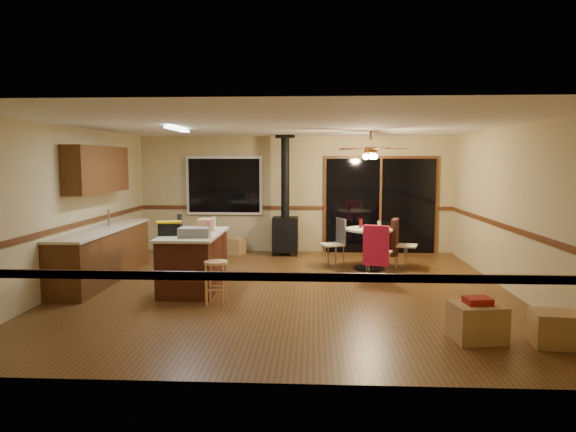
# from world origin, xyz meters

# --- Properties ---
(floor) EXTENTS (7.00, 7.00, 0.00)m
(floor) POSITION_xyz_m (0.00, 0.00, 0.00)
(floor) COLOR #543417
(floor) RESTS_ON ground
(ceiling) EXTENTS (7.00, 7.00, 0.00)m
(ceiling) POSITION_xyz_m (0.00, 0.00, 2.60)
(ceiling) COLOR silver
(ceiling) RESTS_ON ground
(wall_back) EXTENTS (7.00, 0.00, 7.00)m
(wall_back) POSITION_xyz_m (0.00, 3.50, 1.30)
(wall_back) COLOR tan
(wall_back) RESTS_ON ground
(wall_front) EXTENTS (7.00, 0.00, 7.00)m
(wall_front) POSITION_xyz_m (0.00, -3.50, 1.30)
(wall_front) COLOR tan
(wall_front) RESTS_ON ground
(wall_left) EXTENTS (0.00, 7.00, 7.00)m
(wall_left) POSITION_xyz_m (-3.50, 0.00, 1.30)
(wall_left) COLOR tan
(wall_left) RESTS_ON ground
(wall_right) EXTENTS (0.00, 7.00, 7.00)m
(wall_right) POSITION_xyz_m (3.50, 0.00, 1.30)
(wall_right) COLOR tan
(wall_right) RESTS_ON ground
(chair_rail) EXTENTS (7.00, 7.00, 0.08)m
(chair_rail) POSITION_xyz_m (0.00, 0.00, 1.00)
(chair_rail) COLOR #522B14
(chair_rail) RESTS_ON ground
(window) EXTENTS (1.72, 0.10, 1.32)m
(window) POSITION_xyz_m (-1.60, 3.45, 1.50)
(window) COLOR black
(window) RESTS_ON ground
(sliding_door) EXTENTS (2.52, 0.10, 2.10)m
(sliding_door) POSITION_xyz_m (1.90, 3.45, 1.05)
(sliding_door) COLOR black
(sliding_door) RESTS_ON ground
(lower_cabinets) EXTENTS (0.60, 3.00, 0.86)m
(lower_cabinets) POSITION_xyz_m (-3.20, 0.50, 0.43)
(lower_cabinets) COLOR #512D14
(lower_cabinets) RESTS_ON ground
(countertop) EXTENTS (0.64, 3.04, 0.04)m
(countertop) POSITION_xyz_m (-3.20, 0.50, 0.88)
(countertop) COLOR beige
(countertop) RESTS_ON lower_cabinets
(upper_cabinets) EXTENTS (0.35, 2.00, 0.80)m
(upper_cabinets) POSITION_xyz_m (-3.33, 0.70, 1.90)
(upper_cabinets) COLOR #512D14
(upper_cabinets) RESTS_ON ground
(kitchen_island) EXTENTS (0.88, 1.68, 0.90)m
(kitchen_island) POSITION_xyz_m (-1.50, 0.00, 0.45)
(kitchen_island) COLOR #411B10
(kitchen_island) RESTS_ON ground
(wood_stove) EXTENTS (0.55, 0.50, 2.52)m
(wood_stove) POSITION_xyz_m (-0.20, 3.05, 0.73)
(wood_stove) COLOR black
(wood_stove) RESTS_ON ground
(ceiling_fan) EXTENTS (0.24, 0.24, 0.55)m
(ceiling_fan) POSITION_xyz_m (1.47, 1.63, 2.21)
(ceiling_fan) COLOR brown
(ceiling_fan) RESTS_ON ceiling
(fluorescent_strip) EXTENTS (0.10, 1.20, 0.04)m
(fluorescent_strip) POSITION_xyz_m (-1.80, 0.30, 2.56)
(fluorescent_strip) COLOR white
(fluorescent_strip) RESTS_ON ceiling
(toolbox_grey) EXTENTS (0.47, 0.29, 0.14)m
(toolbox_grey) POSITION_xyz_m (-1.38, -0.45, 0.97)
(toolbox_grey) COLOR slate
(toolbox_grey) RESTS_ON kitchen_island
(toolbox_black) EXTENTS (0.37, 0.25, 0.19)m
(toolbox_black) POSITION_xyz_m (-1.82, -0.25, 0.99)
(toolbox_black) COLOR black
(toolbox_black) RESTS_ON kitchen_island
(toolbox_yellow_lid) EXTENTS (0.42, 0.29, 0.03)m
(toolbox_yellow_lid) POSITION_xyz_m (-1.82, -0.25, 1.10)
(toolbox_yellow_lid) COLOR gold
(toolbox_yellow_lid) RESTS_ON toolbox_black
(box_on_island) EXTENTS (0.22, 0.30, 0.20)m
(box_on_island) POSITION_xyz_m (-1.36, 0.26, 1.00)
(box_on_island) COLOR #A67C4A
(box_on_island) RESTS_ON kitchen_island
(bottle_dark) EXTENTS (0.09, 0.09, 0.29)m
(bottle_dark) POSITION_xyz_m (-1.77, 0.20, 1.04)
(bottle_dark) COLOR black
(bottle_dark) RESTS_ON kitchen_island
(bottle_pink) EXTENTS (0.08, 0.08, 0.20)m
(bottle_pink) POSITION_xyz_m (-1.24, -0.10, 1.00)
(bottle_pink) COLOR #D84C8C
(bottle_pink) RESTS_ON kitchen_island
(bottle_white) EXTENTS (0.08, 0.08, 0.19)m
(bottle_white) POSITION_xyz_m (-1.31, 0.72, 0.99)
(bottle_white) COLOR white
(bottle_white) RESTS_ON kitchen_island
(bar_stool) EXTENTS (0.45, 0.45, 0.62)m
(bar_stool) POSITION_xyz_m (-0.98, -0.85, 0.31)
(bar_stool) COLOR tan
(bar_stool) RESTS_ON floor
(blue_bucket) EXTENTS (0.38, 0.38, 0.27)m
(blue_bucket) POSITION_xyz_m (-1.35, -0.51, 0.13)
(blue_bucket) COLOR #0C47A8
(blue_bucket) RESTS_ON floor
(dining_table) EXTENTS (0.89, 0.89, 0.78)m
(dining_table) POSITION_xyz_m (1.47, 1.63, 0.53)
(dining_table) COLOR black
(dining_table) RESTS_ON ground
(glass_red) EXTENTS (0.08, 0.08, 0.17)m
(glass_red) POSITION_xyz_m (1.32, 1.73, 0.87)
(glass_red) COLOR #590C14
(glass_red) RESTS_ON dining_table
(glass_cream) EXTENTS (0.08, 0.08, 0.15)m
(glass_cream) POSITION_xyz_m (1.65, 1.58, 0.86)
(glass_cream) COLOR beige
(glass_cream) RESTS_ON dining_table
(chair_left) EXTENTS (0.52, 0.52, 0.51)m
(chair_left) POSITION_xyz_m (0.87, 1.77, 0.59)
(chair_left) COLOR #B6AD87
(chair_left) RESTS_ON ground
(chair_near) EXTENTS (0.56, 0.58, 0.70)m
(chair_near) POSITION_xyz_m (1.50, 0.76, 0.60)
(chair_near) COLOR #B6AD87
(chair_near) RESTS_ON ground
(chair_right) EXTENTS (0.56, 0.53, 0.70)m
(chair_right) POSITION_xyz_m (1.99, 1.74, 0.60)
(chair_right) COLOR #B6AD87
(chair_right) RESTS_ON ground
(box_under_window) EXTENTS (0.54, 0.49, 0.36)m
(box_under_window) POSITION_xyz_m (-1.34, 3.10, 0.18)
(box_under_window) COLOR #A67C4A
(box_under_window) RESTS_ON floor
(box_corner_a) EXTENTS (0.62, 0.55, 0.42)m
(box_corner_a) POSITION_xyz_m (2.29, -2.22, 0.21)
(box_corner_a) COLOR #A67C4A
(box_corner_a) RESTS_ON floor
(box_corner_b) EXTENTS (0.51, 0.45, 0.38)m
(box_corner_b) POSITION_xyz_m (3.10, -2.36, 0.19)
(box_corner_b) COLOR #A67C4A
(box_corner_b) RESTS_ON floor
(box_small_red) EXTENTS (0.31, 0.27, 0.08)m
(box_small_red) POSITION_xyz_m (2.29, -2.22, 0.46)
(box_small_red) COLOR maroon
(box_small_red) RESTS_ON box_corner_a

